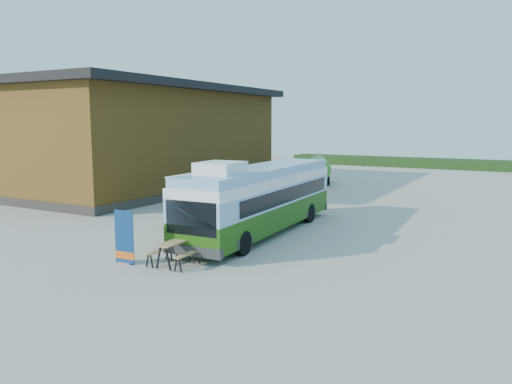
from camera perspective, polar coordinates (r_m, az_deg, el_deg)
The scene contains 10 objects.
ground at distance 22.96m, azimuth -6.76°, elevation -4.31°, with size 100.00×100.00×0.00m, color #BCB7AD.
barn at distance 36.82m, azimuth -11.05°, elevation 5.83°, with size 9.60×21.20×7.50m.
hedge at distance 56.57m, azimuth 23.75°, elevation 2.86°, with size 40.00×3.00×1.00m, color #264419.
bus at distance 21.81m, azimuth 0.55°, elevation -0.57°, with size 2.80×11.15×3.40m.
awning at distance 22.61m, azimuth -4.57°, elevation 1.88°, with size 2.71×4.21×0.51m.
banner at distance 17.84m, azimuth -14.81°, elevation -5.55°, with size 0.82×0.20×1.88m.
picnic_table at distance 17.30m, azimuth -9.47°, elevation -6.34°, with size 1.48×1.32×0.82m.
person_a at distance 33.19m, azimuth -5.86°, elevation 0.95°, with size 0.61×0.40×1.67m, color #999999.
person_b at distance 33.04m, azimuth 0.87°, elevation 1.17°, with size 0.93×0.72×1.90m, color #999999.
slurry_tanker at distance 40.28m, azimuth 7.21°, elevation 2.72°, with size 3.27×5.37×2.13m.
Camera 1 is at (13.18, -18.17, 4.85)m, focal length 35.00 mm.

